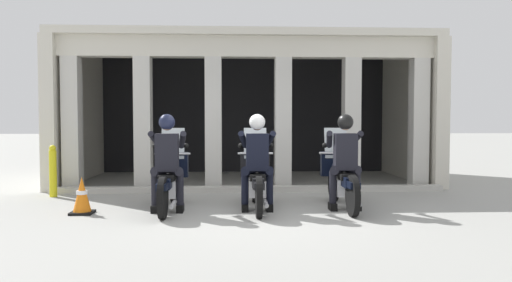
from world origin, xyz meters
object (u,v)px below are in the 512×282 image
police_officer_left (167,154)px  police_officer_right (345,153)px  motorcycle_left (170,179)px  bollard_kerbside (53,171)px  traffic_cone_flank (82,196)px  motorcycle_center (256,178)px  police_officer_center (257,154)px  motorcycle_right (341,178)px

police_officer_left → police_officer_right: (2.90, 0.04, 0.00)m
motorcycle_left → bollard_kerbside: size_ratio=2.03×
motorcycle_left → bollard_kerbside: bearing=136.0°
motorcycle_left → traffic_cone_flank: motorcycle_left is taller
motorcycle_left → police_officer_right: (2.89, -0.24, 0.44)m
police_officer_left → traffic_cone_flank: size_ratio=2.69×
motorcycle_left → police_officer_left: bearing=-104.9°
motorcycle_center → police_officer_right: 1.53m
motorcycle_left → police_officer_center: police_officer_center is taller
motorcycle_left → police_officer_left: 0.52m
motorcycle_left → bollard_kerbside: 2.78m
police_officer_center → police_officer_right: 1.45m
motorcycle_center → motorcycle_right: same height
motorcycle_left → motorcycle_right: same height
police_officer_right → police_officer_left: bearing=174.0°
motorcycle_left → traffic_cone_flank: 1.40m
traffic_cone_flank → police_officer_left: bearing=3.2°
traffic_cone_flank → motorcycle_right: bearing=5.4°
motorcycle_right → bollard_kerbside: 5.48m
motorcycle_center → police_officer_center: size_ratio=1.29×
police_officer_left → bollard_kerbside: (-2.42, 1.65, -0.44)m
police_officer_right → bollard_kerbside: (-5.32, 1.61, -0.44)m
motorcycle_right → bollard_kerbside: size_ratio=2.03×
police_officer_right → bollard_kerbside: 5.57m
motorcycle_right → police_officer_left: bearing=179.6°
motorcycle_left → traffic_cone_flank: size_ratio=3.46×
motorcycle_left → motorcycle_center: 1.45m
motorcycle_left → police_officer_right: police_officer_right is taller
police_officer_right → motorcycle_center: bearing=162.9°
police_officer_left → police_officer_right: same height
motorcycle_right → police_officer_right: (-0.00, -0.28, 0.44)m
motorcycle_right → police_officer_right: bearing=-97.2°
motorcycle_center → bollard_kerbside: (-3.87, 1.34, -0.00)m
bollard_kerbside → motorcycle_center: bearing=-19.1°
motorcycle_center → traffic_cone_flank: bearing=-179.0°
police_officer_left → police_officer_right: bearing=-13.8°
motorcycle_center → traffic_cone_flank: (-2.79, -0.38, -0.21)m
police_officer_left → motorcycle_center: (1.45, 0.31, -0.44)m
motorcycle_right → traffic_cone_flank: size_ratio=3.46×
police_officer_left → motorcycle_right: size_ratio=0.78×
bollard_kerbside → motorcycle_left: bearing=-29.4°
motorcycle_right → police_officer_right: 0.52m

